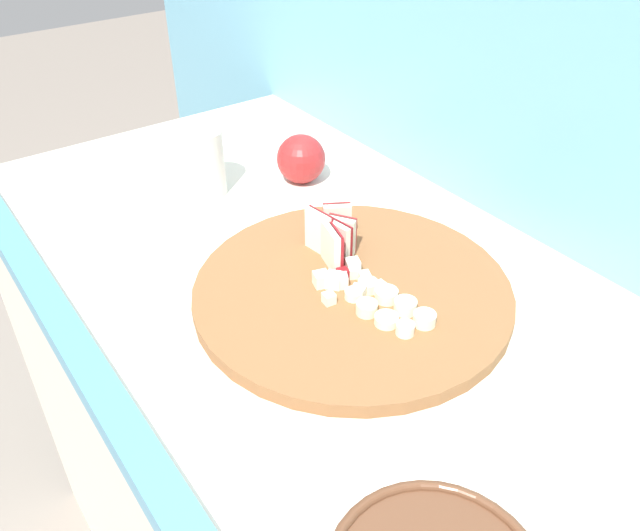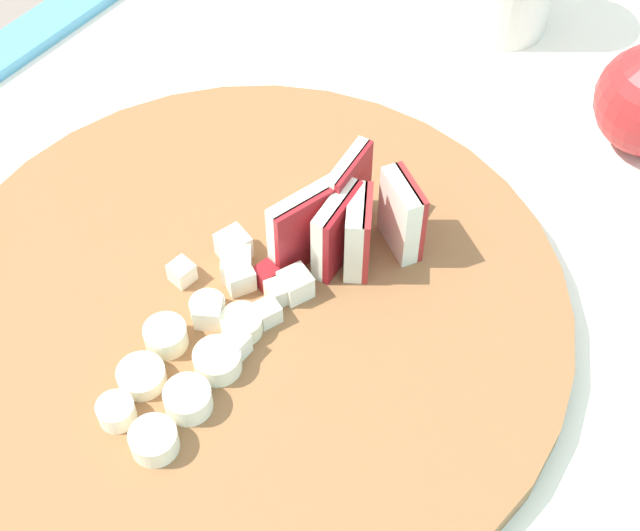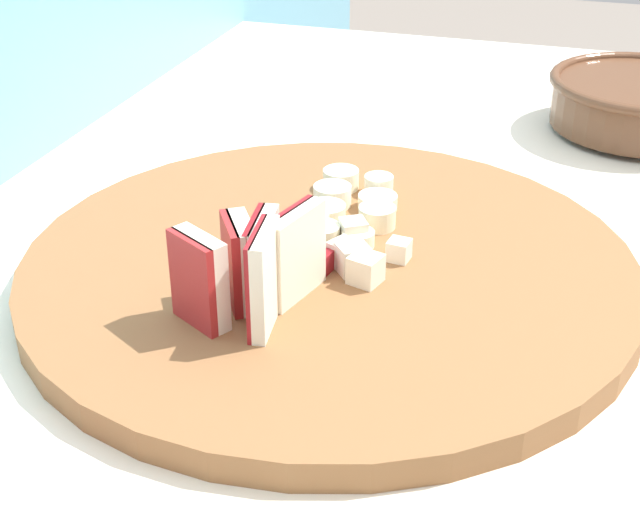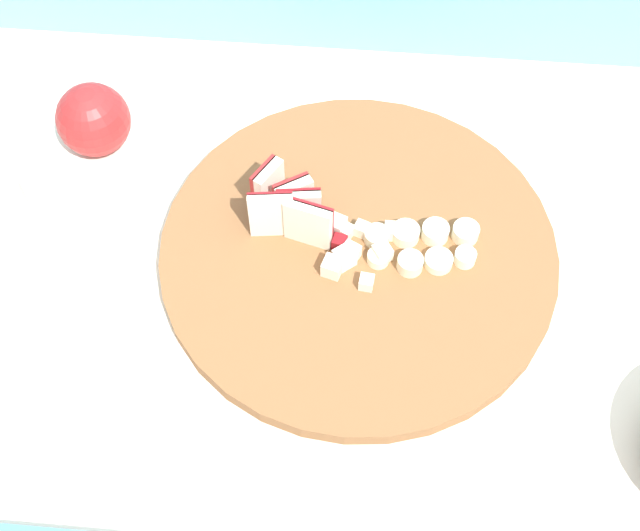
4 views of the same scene
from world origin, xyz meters
name	(u,v)px [view 2 (image 2 of 4)]	position (x,y,z in m)	size (l,w,h in m)	color
cutting_board	(248,312)	(0.03, 0.02, 0.94)	(0.42, 0.42, 0.02)	brown
apple_wedge_fan	(349,221)	(-0.05, 0.05, 0.98)	(0.09, 0.08, 0.06)	maroon
apple_dice_pile	(243,284)	(0.02, 0.01, 0.96)	(0.08, 0.09, 0.02)	#EFE5CC
banana_slice_rows	(182,373)	(0.09, 0.03, 0.96)	(0.12, 0.07, 0.02)	#F4EAC6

